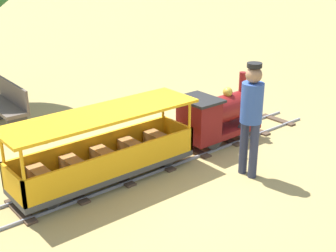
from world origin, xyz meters
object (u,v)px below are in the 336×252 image
locomotive (217,115)px  conductor_person (251,111)px  park_bench (7,106)px  passenger_car (105,154)px

locomotive → conductor_person: 1.27m
park_bench → locomotive: bearing=40.3°
passenger_car → locomotive: bearing=90.0°
passenger_car → park_bench: passenger_car is taller
conductor_person → passenger_car: bearing=-123.4°
locomotive → passenger_car: bearing=-90.0°
locomotive → passenger_car: (0.00, -2.11, -0.06)m
locomotive → passenger_car: 2.12m
park_bench → conductor_person: bearing=26.2°
passenger_car → conductor_person: conductor_person is taller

